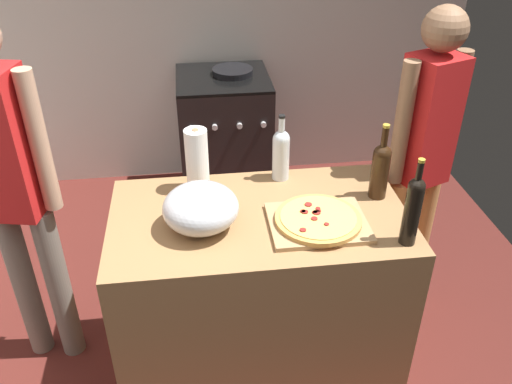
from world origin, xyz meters
TOP-DOWN VIEW (x-y plane):
  - ground_plane at (0.00, 1.31)m, footprint 3.81×3.22m
  - kitchen_wall_rear at (0.00, 2.67)m, footprint 3.81×0.10m
  - counter at (0.11, 0.66)m, footprint 1.26×0.72m
  - cutting_board at (0.34, 0.56)m, footprint 0.40×0.32m
  - pizza at (0.34, 0.56)m, footprint 0.36×0.36m
  - mixing_bowl at (-0.13, 0.60)m, footprint 0.31×0.31m
  - paper_towel_roll at (-0.13, 0.90)m, footprint 0.10×0.10m
  - wine_bottle_amber at (0.66, 0.40)m, footprint 0.06×0.06m
  - wine_bottle_dark at (0.25, 0.95)m, footprint 0.08×0.08m
  - wine_bottle_clear at (0.65, 0.74)m, footprint 0.08×0.08m
  - stove at (0.08, 2.27)m, footprint 0.63×0.64m
  - person_in_stripes at (-0.91, 0.87)m, footprint 0.39×0.24m
  - person_in_red at (0.95, 0.98)m, footprint 0.37×0.27m

SIDE VIEW (x-z plane):
  - ground_plane at x=0.00m, z-range -0.02..0.00m
  - counter at x=0.11m, z-range 0.00..0.90m
  - stove at x=0.08m, z-range -0.02..0.95m
  - cutting_board at x=0.34m, z-range 0.90..0.92m
  - pizza at x=0.34m, z-range 0.92..0.94m
  - person_in_red at x=0.95m, z-range 0.13..1.79m
  - mixing_bowl at x=-0.13m, z-range 0.90..1.09m
  - person_in_stripes at x=-0.91m, z-range 0.15..1.88m
  - wine_bottle_dark at x=0.25m, z-range 0.88..1.19m
  - wine_bottle_clear at x=0.65m, z-range 0.87..1.22m
  - paper_towel_roll at x=-0.13m, z-range 0.90..1.19m
  - wine_bottle_amber at x=0.66m, z-range 0.87..1.25m
  - kitchen_wall_rear at x=0.00m, z-range 0.00..2.60m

